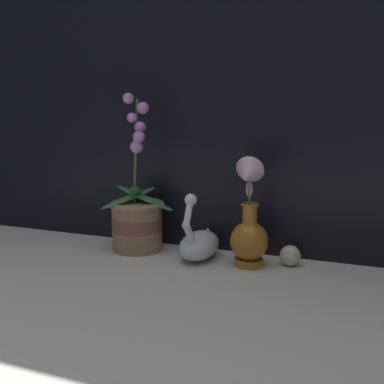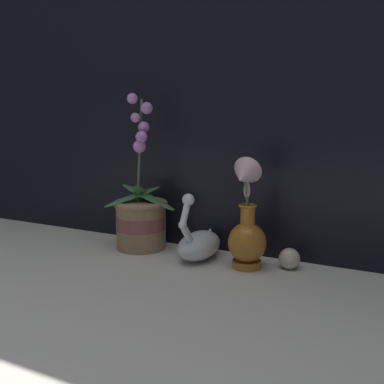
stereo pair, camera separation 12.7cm
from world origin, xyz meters
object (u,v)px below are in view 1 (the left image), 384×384
blue_vase (249,228)px  orchid_potted_plant (137,218)px  swan_figurine (198,243)px  glass_sphere (290,255)px

blue_vase → orchid_potted_plant: bearing=174.9°
orchid_potted_plant → swan_figurine: bearing=-4.4°
orchid_potted_plant → glass_sphere: size_ratio=8.30×
blue_vase → glass_sphere: bearing=24.9°
blue_vase → glass_sphere: 0.14m
orchid_potted_plant → swan_figurine: 0.21m
swan_figurine → orchid_potted_plant: bearing=175.6°
swan_figurine → glass_sphere: bearing=7.4°
glass_sphere → orchid_potted_plant: bearing=-177.9°
orchid_potted_plant → blue_vase: orchid_potted_plant is taller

